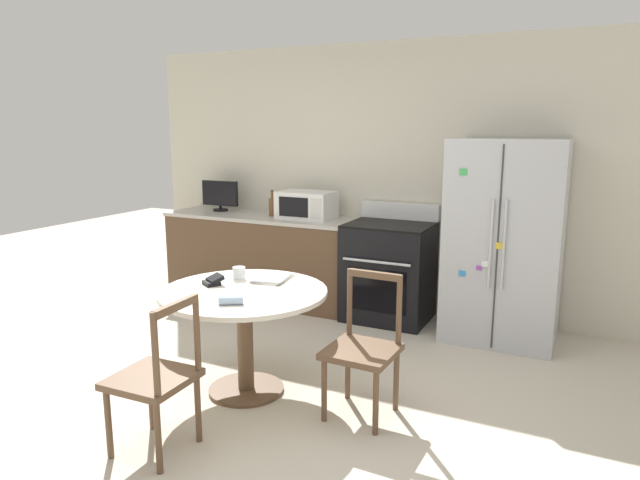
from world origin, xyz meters
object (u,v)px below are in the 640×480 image
(dining_chair_right, at_px, (363,349))
(wallet, at_px, (213,281))
(counter_bottle, at_px, (272,206))
(dining_chair_near, at_px, (156,379))
(oven_range, at_px, (389,271))
(countertop_tv, at_px, (220,195))
(candle_glass, at_px, (239,274))
(microwave, at_px, (307,205))
(refrigerator, at_px, (504,241))

(dining_chair_right, bearing_deg, wallet, 4.26)
(counter_bottle, bearing_deg, dining_chair_near, -72.30)
(oven_range, xyz_separation_m, counter_bottle, (-1.28, 0.02, 0.53))
(countertop_tv, relative_size, candle_glass, 4.68)
(countertop_tv, height_order, wallet, countertop_tv)
(oven_range, xyz_separation_m, dining_chair_right, (0.47, -1.82, -0.03))
(microwave, relative_size, candle_glass, 5.89)
(counter_bottle, xyz_separation_m, candle_glass, (0.72, -1.68, -0.23))
(refrigerator, height_order, counter_bottle, refrigerator)
(wallet, bearing_deg, microwave, 97.64)
(candle_glass, relative_size, wallet, 0.54)
(dining_chair_near, bearing_deg, counter_bottle, 16.28)
(dining_chair_right, xyz_separation_m, wallet, (-1.10, -0.05, 0.32))
(wallet, bearing_deg, oven_range, 71.21)
(microwave, bearing_deg, oven_range, -2.17)
(dining_chair_near, bearing_deg, dining_chair_right, -45.37)
(oven_range, xyz_separation_m, countertop_tv, (-1.97, 0.08, 0.61))
(microwave, bearing_deg, refrigerator, -2.43)
(oven_range, bearing_deg, dining_chair_right, -75.55)
(countertop_tv, distance_m, wallet, 2.39)
(counter_bottle, relative_size, wallet, 1.56)
(countertop_tv, bearing_deg, counter_bottle, -5.20)
(oven_range, height_order, dining_chair_right, oven_range)
(refrigerator, xyz_separation_m, counter_bottle, (-2.32, 0.07, 0.15))
(refrigerator, bearing_deg, counter_bottle, 178.37)
(refrigerator, distance_m, microwave, 1.94)
(countertop_tv, xyz_separation_m, wallet, (1.34, -1.95, -0.32))
(oven_range, relative_size, counter_bottle, 4.06)
(microwave, distance_m, dining_chair_near, 2.87)
(dining_chair_right, bearing_deg, refrigerator, -105.93)
(oven_range, height_order, microwave, microwave)
(refrigerator, xyz_separation_m, countertop_tv, (-3.01, 0.13, 0.22))
(oven_range, bearing_deg, refrigerator, -2.66)
(oven_range, distance_m, microwave, 1.06)
(microwave, xyz_separation_m, dining_chair_near, (0.49, -2.76, -0.60))
(oven_range, distance_m, counter_bottle, 1.39)
(counter_bottle, distance_m, dining_chair_right, 2.60)
(microwave, height_order, countertop_tv, countertop_tv)
(dining_chair_near, distance_m, dining_chair_right, 1.26)
(counter_bottle, height_order, candle_glass, counter_bottle)
(dining_chair_near, bearing_deg, oven_range, -9.83)
(dining_chair_near, xyz_separation_m, candle_glass, (-0.16, 1.07, 0.33))
(oven_range, bearing_deg, wallet, -108.79)
(dining_chair_right, xyz_separation_m, candle_glass, (-1.03, 0.16, 0.33))
(microwave, relative_size, dining_chair_near, 0.61)
(countertop_tv, xyz_separation_m, candle_glass, (1.41, -1.74, -0.31))
(dining_chair_right, relative_size, wallet, 5.27)
(refrigerator, bearing_deg, oven_range, 177.34)
(counter_bottle, xyz_separation_m, wallet, (0.64, -1.89, -0.24))
(countertop_tv, relative_size, counter_bottle, 1.63)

